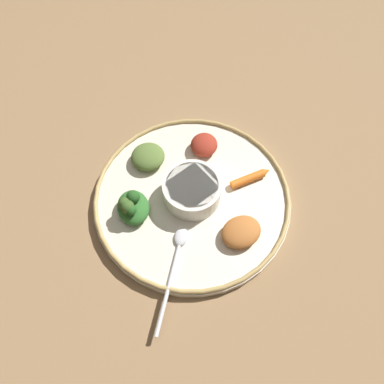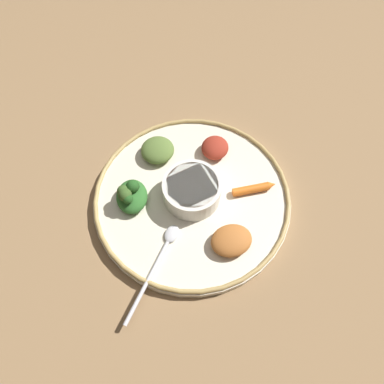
{
  "view_description": "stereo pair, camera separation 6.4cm",
  "coord_description": "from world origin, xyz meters",
  "px_view_note": "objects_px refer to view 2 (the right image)",
  "views": [
    {
      "loc": [
        0.09,
        0.3,
        0.6
      ],
      "look_at": [
        0.0,
        0.0,
        0.03
      ],
      "focal_mm": 33.16,
      "sensor_mm": 36.0,
      "label": 1
    },
    {
      "loc": [
        0.03,
        0.31,
        0.6
      ],
      "look_at": [
        0.0,
        0.0,
        0.03
      ],
      "focal_mm": 33.16,
      "sensor_mm": 36.0,
      "label": 2
    }
  ],
  "objects_px": {
    "carrot_near_spoon": "(254,188)",
    "center_bowl": "(192,190)",
    "spoon": "(160,257)",
    "greens_pile": "(131,196)"
  },
  "relations": [
    {
      "from": "greens_pile",
      "to": "center_bowl",
      "type": "bearing_deg",
      "value": -179.15
    },
    {
      "from": "carrot_near_spoon",
      "to": "center_bowl",
      "type": "bearing_deg",
      "value": 1.04
    },
    {
      "from": "greens_pile",
      "to": "carrot_near_spoon",
      "type": "bearing_deg",
      "value": -179.05
    },
    {
      "from": "spoon",
      "to": "greens_pile",
      "type": "bearing_deg",
      "value": -67.53
    },
    {
      "from": "center_bowl",
      "to": "greens_pile",
      "type": "distance_m",
      "value": 0.11
    },
    {
      "from": "spoon",
      "to": "greens_pile",
      "type": "distance_m",
      "value": 0.12
    },
    {
      "from": "greens_pile",
      "to": "carrot_near_spoon",
      "type": "relative_size",
      "value": 0.84
    },
    {
      "from": "center_bowl",
      "to": "carrot_near_spoon",
      "type": "xyz_separation_m",
      "value": [
        -0.12,
        -0.0,
        -0.02
      ]
    },
    {
      "from": "center_bowl",
      "to": "carrot_near_spoon",
      "type": "relative_size",
      "value": 1.26
    },
    {
      "from": "center_bowl",
      "to": "spoon",
      "type": "distance_m",
      "value": 0.13
    }
  ]
}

